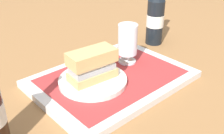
# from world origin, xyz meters

# --- Properties ---
(ground_plane) EXTENTS (3.00, 3.00, 0.00)m
(ground_plane) POSITION_xyz_m (0.00, 0.00, 0.00)
(ground_plane) COLOR olive
(tray) EXTENTS (0.44, 0.32, 0.02)m
(tray) POSITION_xyz_m (0.00, 0.00, 0.01)
(tray) COLOR silver
(tray) RESTS_ON ground_plane
(placemat) EXTENTS (0.38, 0.27, 0.00)m
(placemat) POSITION_xyz_m (0.00, 0.00, 0.02)
(placemat) COLOR #9E2D2D
(placemat) RESTS_ON tray
(plate) EXTENTS (0.19, 0.19, 0.01)m
(plate) POSITION_xyz_m (-0.07, 0.01, 0.03)
(plate) COLOR silver
(plate) RESTS_ON placemat
(sandwich) EXTENTS (0.14, 0.08, 0.08)m
(sandwich) POSITION_xyz_m (-0.06, 0.01, 0.08)
(sandwich) COLOR tan
(sandwich) RESTS_ON plate
(beer_glass) EXTENTS (0.06, 0.06, 0.12)m
(beer_glass) POSITION_xyz_m (0.09, 0.03, 0.09)
(beer_glass) COLOR silver
(beer_glass) RESTS_ON placemat
(beer_bottle) EXTENTS (0.07, 0.07, 0.27)m
(beer_bottle) POSITION_xyz_m (0.31, 0.11, 0.10)
(beer_bottle) COLOR black
(beer_bottle) RESTS_ON ground_plane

